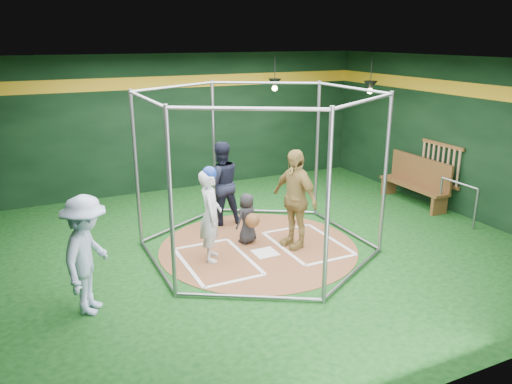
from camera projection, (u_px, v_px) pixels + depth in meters
name	position (u px, v px, depth m)	size (l,w,h in m)	color
room_shell	(258.00, 159.00, 9.10)	(10.10, 9.10, 3.53)	#0C360E
clay_disc	(258.00, 247.00, 9.62)	(3.80, 3.80, 0.01)	brown
home_plate	(265.00, 253.00, 9.35)	(0.43, 0.43, 0.01)	white
batter_box_left	(217.00, 261.00, 9.01)	(1.17, 1.77, 0.01)	white
batter_box_right	(307.00, 243.00, 9.79)	(1.17, 1.77, 0.01)	white
batting_cage	(258.00, 173.00, 9.17)	(4.05, 4.67, 3.00)	gray
bat_rack	(440.00, 164.00, 11.67)	(0.07, 1.25, 0.98)	brown
pendant_lamp_near	(275.00, 83.00, 12.80)	(0.34, 0.34, 0.90)	black
pendant_lamp_far	(370.00, 86.00, 12.16)	(0.34, 0.34, 0.90)	black
batter_figure	(210.00, 214.00, 8.86)	(0.59, 0.71, 1.74)	silver
visitor_leopard	(295.00, 199.00, 9.42)	(1.12, 0.47, 1.91)	tan
catcher_figure	(248.00, 218.00, 9.68)	(0.57, 0.63, 1.00)	black
umpire	(221.00, 183.00, 10.61)	(0.88, 0.68, 1.80)	black
bystander_blue	(87.00, 255.00, 7.16)	(1.16, 0.66, 1.79)	#A8BBDE
dugout_bench	(417.00, 180.00, 12.04)	(0.46, 1.95, 1.14)	brown
steel_railing	(458.00, 195.00, 10.82)	(0.05, 1.04, 0.90)	gray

